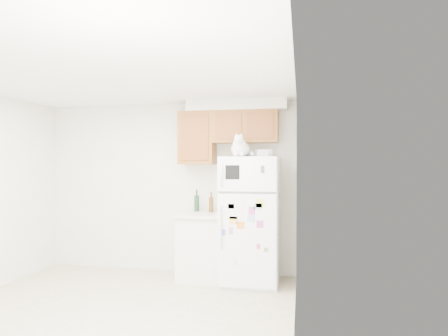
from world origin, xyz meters
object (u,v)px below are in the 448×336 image
(storage_box_front, at_px, (262,153))
(bottle_amber, at_px, (211,202))
(base_counter, at_px, (202,245))
(bottle_green, at_px, (197,200))
(refrigerator, at_px, (250,220))
(storage_box_back, at_px, (265,153))
(cat, at_px, (240,148))

(storage_box_front, bearing_deg, bottle_amber, 141.60)
(base_counter, height_order, bottle_green, bottle_green)
(refrigerator, xyz_separation_m, storage_box_back, (0.19, 0.11, 0.90))
(bottle_green, bearing_deg, cat, -35.02)
(refrigerator, height_order, cat, cat)
(cat, relative_size, bottle_green, 1.36)
(base_counter, distance_m, bottle_green, 0.65)
(base_counter, bearing_deg, storage_box_back, 2.60)
(bottle_amber, bearing_deg, cat, -42.55)
(base_counter, relative_size, bottle_green, 2.94)
(refrigerator, height_order, bottle_green, refrigerator)
(cat, relative_size, storage_box_back, 2.36)
(bottle_green, bearing_deg, storage_box_back, -7.48)
(storage_box_back, xyz_separation_m, bottle_green, (-1.00, 0.13, -0.67))
(refrigerator, relative_size, bottle_green, 5.44)
(storage_box_front, distance_m, bottle_green, 1.22)
(refrigerator, bearing_deg, bottle_amber, 161.85)
(refrigerator, distance_m, bottle_amber, 0.65)
(refrigerator, relative_size, storage_box_back, 9.44)
(cat, height_order, bottle_green, cat)
(base_counter, height_order, bottle_amber, bottle_amber)
(storage_box_back, bearing_deg, base_counter, 173.39)
(base_counter, bearing_deg, refrigerator, -6.10)
(base_counter, bearing_deg, cat, -28.99)
(cat, height_order, storage_box_front, cat)
(refrigerator, relative_size, storage_box_front, 11.33)
(base_counter, relative_size, storage_box_front, 6.13)
(refrigerator, bearing_deg, base_counter, 173.90)
(base_counter, height_order, storage_box_back, storage_box_back)
(bottle_amber, bearing_deg, storage_box_back, -5.76)
(base_counter, distance_m, storage_box_back, 1.56)
(refrigerator, bearing_deg, bottle_green, 163.20)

